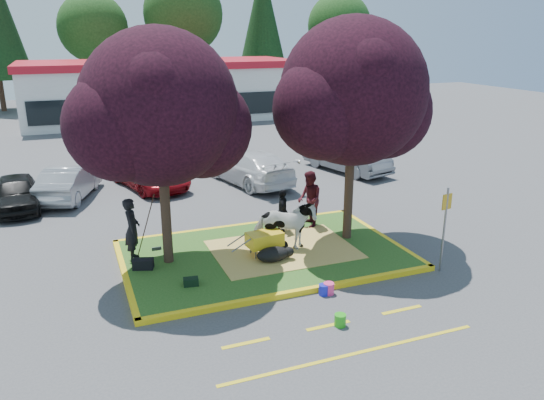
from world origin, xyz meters
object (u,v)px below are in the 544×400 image
object	(u,v)px
cow	(285,226)
car_black	(16,193)
bucket_pink	(329,288)
sign_post	(445,221)
car_silver	(69,182)
calf	(273,254)
handler	(132,229)
wheelbarrow	(265,239)
bucket_green	(340,320)
bucket_blue	(324,290)

from	to	relation	value
cow	car_black	world-z (taller)	cow
bucket_pink	car_black	distance (m)	13.09
sign_post	bucket_pink	distance (m)	3.83
cow	car_silver	distance (m)	10.31
calf	car_silver	bearing A→B (deg)	126.38
calf	cow	bearing A→B (deg)	51.83
bucket_pink	car_silver	bearing A→B (deg)	118.18
calf	car_black	world-z (taller)	car_black
sign_post	bucket_pink	world-z (taller)	sign_post
cow	handler	bearing A→B (deg)	94.89
wheelbarrow	sign_post	size ratio (longest dim) A/B	0.76
car_black	wheelbarrow	bearing A→B (deg)	-50.97
sign_post	bucket_green	distance (m)	4.56
wheelbarrow	car_black	xyz separation A→B (m)	(-7.14, 7.78, 0.02)
handler	bucket_pink	size ratio (longest dim) A/B	6.10
sign_post	bucket_blue	world-z (taller)	sign_post
bucket_blue	car_black	distance (m)	13.01
wheelbarrow	bucket_pink	xyz separation A→B (m)	(0.76, -2.64, -0.48)
cow	calf	world-z (taller)	cow
wheelbarrow	bucket_pink	distance (m)	2.79
handler	wheelbarrow	bearing A→B (deg)	-97.10
sign_post	bucket_pink	xyz separation A→B (m)	(-3.58, -0.10, -1.35)
calf	handler	distance (m)	4.10
wheelbarrow	car_silver	distance (m)	10.03
handler	bucket_blue	distance (m)	5.74
sign_post	wheelbarrow	bearing A→B (deg)	140.01
bucket_blue	bucket_green	bearing A→B (deg)	-102.39
cow	wheelbarrow	world-z (taller)	cow
cow	car_silver	world-z (taller)	cow
bucket_pink	handler	bearing A→B (deg)	139.93
sign_post	bucket_blue	size ratio (longest dim) A/B	8.75
bucket_green	car_black	size ratio (longest dim) A/B	0.08
bucket_green	car_black	xyz separation A→B (m)	(-7.43, 11.92, 0.50)
bucket_green	car_silver	bearing A→B (deg)	113.53
handler	car_silver	size ratio (longest dim) A/B	0.44
cow	bucket_pink	bearing A→B (deg)	-160.29
sign_post	car_black	size ratio (longest dim) A/B	0.64
calf	bucket_blue	world-z (taller)	calf
bucket_pink	bucket_blue	distance (m)	0.14
bucket_blue	car_silver	distance (m)	12.65
wheelbarrow	bucket_green	world-z (taller)	wheelbarrow
calf	bucket_pink	xyz separation A→B (m)	(0.72, -2.11, -0.21)
cow	bucket_blue	bearing A→B (deg)	-163.27
bucket_green	bucket_blue	bearing A→B (deg)	77.61
sign_post	car_black	distance (m)	15.47
cow	handler	size ratio (longest dim) A/B	0.99
calf	sign_post	bearing A→B (deg)	-18.90
bucket_pink	car_black	bearing A→B (deg)	127.16
bucket_blue	calf	bearing A→B (deg)	105.20
bucket_green	bucket_pink	xyz separation A→B (m)	(0.47, 1.50, 0.01)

